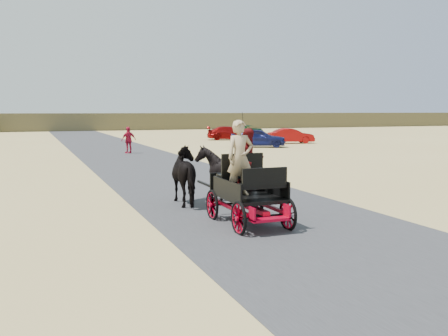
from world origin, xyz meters
name	(u,v)px	position (x,y,z in m)	size (l,w,h in m)	color
ground	(272,219)	(0.00, 0.00, 0.00)	(140.00, 140.00, 0.00)	tan
road	(272,219)	(0.00, 0.00, 0.01)	(6.00, 140.00, 0.01)	#38383A
ridge_far	(70,122)	(0.00, 62.00, 1.20)	(140.00, 6.00, 2.40)	brown
carriage	(248,209)	(-0.80, -0.30, 0.36)	(1.30, 2.40, 0.72)	black
horse_left	(189,176)	(-1.35, 2.70, 0.85)	(0.91, 2.01, 1.70)	black
horse_right	(224,174)	(-0.25, 2.70, 0.85)	(1.37, 1.54, 1.70)	black
driver_man	(240,158)	(-1.00, -0.25, 1.62)	(0.66, 0.43, 1.80)	tan
passenger_woman	(250,160)	(-0.50, 0.30, 1.51)	(0.77, 0.60, 1.58)	#660C0F
pedestrian	(129,140)	(0.38, 21.00, 0.86)	(1.01, 0.42, 1.73)	#B31431
car_a	(258,138)	(10.54, 22.93, 0.71)	(1.67, 4.16, 1.42)	navy
car_b	(291,136)	(15.04, 25.93, 0.63)	(1.33, 3.82, 1.26)	maroon
car_c	(230,133)	(12.16, 32.44, 0.64)	(1.80, 4.41, 1.28)	maroon
car_d	(247,131)	(16.12, 37.28, 0.62)	(2.05, 4.45, 1.24)	#0C4C19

